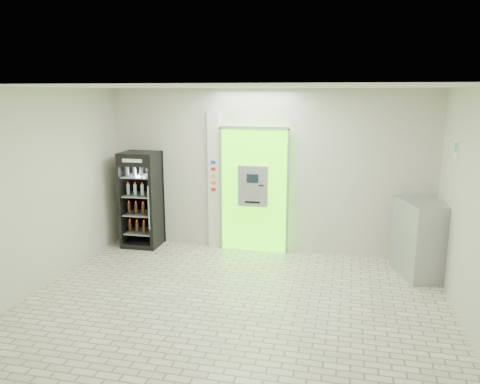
% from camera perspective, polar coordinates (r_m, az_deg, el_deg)
% --- Properties ---
extents(ground, '(6.00, 6.00, 0.00)m').
position_cam_1_polar(ground, '(6.73, -0.89, -13.74)').
color(ground, beige).
rests_on(ground, ground).
extents(room_shell, '(6.00, 6.00, 6.00)m').
position_cam_1_polar(room_shell, '(6.15, -0.95, 1.88)').
color(room_shell, beige).
rests_on(room_shell, ground).
extents(atm_assembly, '(1.30, 0.24, 2.33)m').
position_cam_1_polar(atm_assembly, '(8.64, 1.74, 0.34)').
color(atm_assembly, '#49FF05').
rests_on(atm_assembly, ground).
extents(pillar, '(0.22, 0.11, 2.60)m').
position_cam_1_polar(pillar, '(8.83, -3.17, 1.45)').
color(pillar, silver).
rests_on(pillar, ground).
extents(beverage_cooler, '(0.70, 0.66, 1.83)m').
position_cam_1_polar(beverage_cooler, '(9.17, -11.89, -1.10)').
color(beverage_cooler, black).
rests_on(beverage_cooler, ground).
extents(steel_cabinet, '(0.90, 1.08, 1.24)m').
position_cam_1_polar(steel_cabinet, '(8.09, 21.26, -5.35)').
color(steel_cabinet, '#9A9CA1').
rests_on(steel_cabinet, ground).
extents(exit_sign, '(0.02, 0.22, 0.26)m').
position_cam_1_polar(exit_sign, '(7.46, 24.88, 4.74)').
color(exit_sign, white).
rests_on(exit_sign, room_shell).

